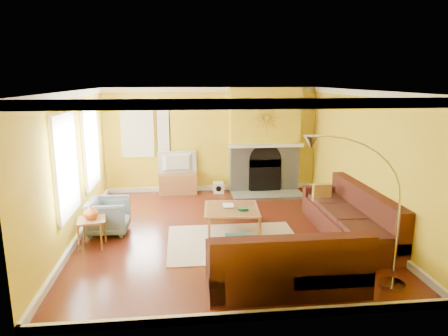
{
  "coord_description": "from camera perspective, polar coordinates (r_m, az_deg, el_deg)",
  "views": [
    {
      "loc": [
        -0.79,
        -7.3,
        2.91
      ],
      "look_at": [
        0.04,
        0.4,
        1.17
      ],
      "focal_mm": 32.0,
      "sensor_mm": 36.0,
      "label": 1
    }
  ],
  "objects": [
    {
      "name": "media_console",
      "position": [
        10.38,
        -6.55,
        -2.2
      ],
      "size": [
        0.97,
        0.44,
        0.53
      ],
      "primitive_type": "cube",
      "color": "#A0653A",
      "rests_on": "floor"
    },
    {
      "name": "sunburst",
      "position": [
        10.14,
        6.1,
        7.13
      ],
      "size": [
        0.7,
        0.04,
        0.7
      ],
      "primitive_type": null,
      "color": "olive",
      "rests_on": "fireplace"
    },
    {
      "name": "floor",
      "position": [
        7.9,
        0.03,
        -9.05
      ],
      "size": [
        5.5,
        6.0,
        0.02
      ],
      "primitive_type": "cube",
      "color": "maroon",
      "rests_on": "ground"
    },
    {
      "name": "baseboard",
      "position": [
        7.87,
        0.03,
        -8.57
      ],
      "size": [
        5.5,
        6.0,
        0.12
      ],
      "primitive_type": null,
      "color": "white",
      "rests_on": "floor"
    },
    {
      "name": "wall_left",
      "position": [
        7.72,
        -20.8,
        0.15
      ],
      "size": [
        0.02,
        6.0,
        2.7
      ],
      "primitive_type": "cube",
      "color": "yellow",
      "rests_on": "ground"
    },
    {
      "name": "rug",
      "position": [
        7.38,
        1.46,
        -10.5
      ],
      "size": [
        2.4,
        1.8,
        0.02
      ],
      "primitive_type": "cube",
      "color": "beige",
      "rests_on": "floor"
    },
    {
      "name": "book",
      "position": [
        8.0,
        -0.16,
        -5.39
      ],
      "size": [
        0.22,
        0.29,
        0.03
      ],
      "primitive_type": "imported",
      "rotation": [
        0.0,
        0.0,
        -0.03
      ],
      "color": "white",
      "rests_on": "coffee_table"
    },
    {
      "name": "mantel",
      "position": [
        10.22,
        6.02,
        3.22
      ],
      "size": [
        1.92,
        0.22,
        0.08
      ],
      "primitive_type": "cube",
      "color": "white",
      "rests_on": "fireplace"
    },
    {
      "name": "wall_back",
      "position": [
        10.46,
        -1.75,
        4.05
      ],
      "size": [
        5.5,
        0.02,
        2.7
      ],
      "primitive_type": "cube",
      "color": "yellow",
      "rests_on": "ground"
    },
    {
      "name": "armchair",
      "position": [
        8.0,
        -16.14,
        -6.61
      ],
      "size": [
        0.76,
        0.74,
        0.68
      ],
      "primitive_type": "imported",
      "rotation": [
        0.0,
        0.0,
        1.55
      ],
      "color": "slate",
      "rests_on": "floor"
    },
    {
      "name": "window_left_far",
      "position": [
        7.11,
        -21.76,
        0.3
      ],
      "size": [
        0.06,
        1.22,
        1.72
      ],
      "primitive_type": "cube",
      "color": "white",
      "rests_on": "wall_left"
    },
    {
      "name": "wall_front",
      "position": [
        4.63,
        4.08,
        -7.05
      ],
      "size": [
        5.5,
        0.02,
        2.7
      ],
      "primitive_type": "cube",
      "color": "yellow",
      "rests_on": "ground"
    },
    {
      "name": "arc_lamp",
      "position": [
        5.74,
        18.49,
        -6.46
      ],
      "size": [
        1.39,
        0.36,
        2.19
      ],
      "primitive_type": null,
      "color": "silver",
      "rests_on": "floor"
    },
    {
      "name": "window_left_near",
      "position": [
        8.92,
        -18.58,
        2.89
      ],
      "size": [
        0.06,
        1.22,
        1.72
      ],
      "primitive_type": "cube",
      "color": "white",
      "rests_on": "wall_left"
    },
    {
      "name": "coffee_table",
      "position": [
        7.99,
        1.07,
        -7.12
      ],
      "size": [
        1.15,
        1.15,
        0.42
      ],
      "primitive_type": null,
      "rotation": [
        0.0,
        0.0,
        -0.08
      ],
      "color": "white",
      "rests_on": "floor"
    },
    {
      "name": "crown_molding",
      "position": [
        7.35,
        0.03,
        10.54
      ],
      "size": [
        5.5,
        6.0,
        0.12
      ],
      "primitive_type": null,
      "color": "white",
      "rests_on": "ceiling"
    },
    {
      "name": "hearth",
      "position": [
        10.2,
        6.23,
        -3.84
      ],
      "size": [
        1.8,
        0.7,
        0.06
      ],
      "primitive_type": "cube",
      "color": "gray",
      "rests_on": "floor"
    },
    {
      "name": "ceiling",
      "position": [
        7.34,
        0.03,
        11.08
      ],
      "size": [
        5.5,
        6.0,
        0.02
      ],
      "primitive_type": "cube",
      "color": "white",
      "rests_on": "ground"
    },
    {
      "name": "window_back",
      "position": [
        10.41,
        -12.27,
        4.84
      ],
      "size": [
        0.82,
        0.06,
        1.22
      ],
      "primitive_type": "cube",
      "color": "white",
      "rests_on": "wall_back"
    },
    {
      "name": "side_table",
      "position": [
        7.48,
        -18.29,
        -8.8
      ],
      "size": [
        0.54,
        0.54,
        0.51
      ],
      "primitive_type": null,
      "rotation": [
        0.0,
        0.0,
        0.19
      ],
      "color": "#A0653A",
      "rests_on": "floor"
    },
    {
      "name": "fireplace",
      "position": [
        10.44,
        5.76,
        3.98
      ],
      "size": [
        1.8,
        0.4,
        2.7
      ],
      "primitive_type": null,
      "color": "gray",
      "rests_on": "floor"
    },
    {
      "name": "tv",
      "position": [
        10.26,
        -6.63,
        0.77
      ],
      "size": [
        0.99,
        0.22,
        0.57
      ],
      "primitive_type": "imported",
      "rotation": [
        0.0,
        0.0,
        3.24
      ],
      "color": "black",
      "rests_on": "media_console"
    },
    {
      "name": "wall_right",
      "position": [
        8.27,
        19.42,
        1.04
      ],
      "size": [
        0.02,
        6.0,
        2.7
      ],
      "primitive_type": "cube",
      "color": "yellow",
      "rests_on": "ground"
    },
    {
      "name": "sectional_sofa",
      "position": [
        7.14,
        10.0,
        -7.7
      ],
      "size": [
        3.22,
        3.65,
        0.9
      ],
      "primitive_type": null,
      "color": "#491E17",
      "rests_on": "floor"
    },
    {
      "name": "vase",
      "position": [
        7.35,
        -18.5,
        -5.97
      ],
      "size": [
        0.31,
        0.31,
        0.26
      ],
      "primitive_type": "imported",
      "rotation": [
        0.0,
        0.0,
        -0.28
      ],
      "color": "#CD5A18",
      "rests_on": "side_table"
    },
    {
      "name": "subwoofer",
      "position": [
        10.44,
        -0.84,
        -2.78
      ],
      "size": [
        0.27,
        0.27,
        0.27
      ],
      "primitive_type": "cube",
      "color": "white",
      "rests_on": "floor"
    },
    {
      "name": "wall_art",
      "position": [
        10.36,
        -8.68,
        5.23
      ],
      "size": [
        0.34,
        0.04,
        1.14
      ],
      "primitive_type": "cube",
      "color": "white",
      "rests_on": "wall_back"
    }
  ]
}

